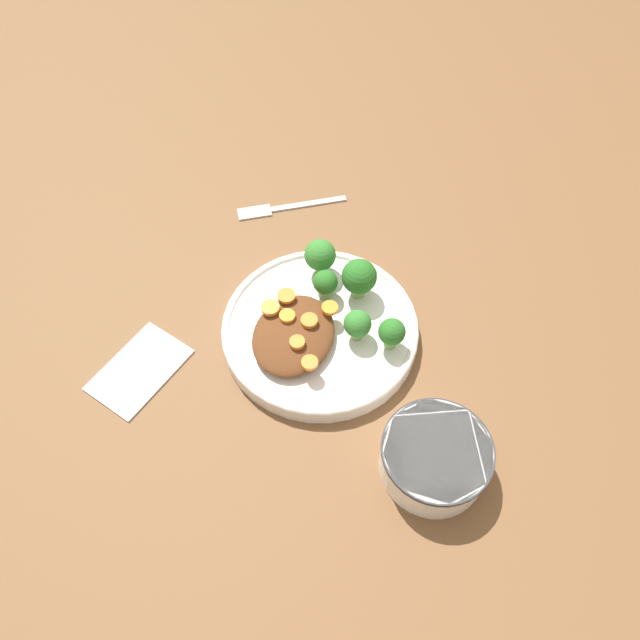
{
  "coord_description": "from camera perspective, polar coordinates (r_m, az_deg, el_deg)",
  "views": [
    {
      "loc": [
        -0.44,
        -0.14,
        0.71
      ],
      "look_at": [
        0.0,
        0.0,
        0.04
      ],
      "focal_mm": 35.0,
      "sensor_mm": 36.0,
      "label": 1
    }
  ],
  "objects": [
    {
      "name": "stew_mound",
      "position": [
        0.81,
        -2.44,
        -1.36
      ],
      "size": [
        0.13,
        0.1,
        0.02
      ],
      "primitive_type": "ellipsoid",
      "color": "#5B3319",
      "rests_on": "plate"
    },
    {
      "name": "broccoli_floret_1",
      "position": [
        0.8,
        3.5,
        -0.25
      ],
      "size": [
        0.04,
        0.04,
        0.05
      ],
      "color": "#7FA85B",
      "rests_on": "plate"
    },
    {
      "name": "carrot_slice_6",
      "position": [
        0.82,
        0.91,
        1.11
      ],
      "size": [
        0.02,
        0.02,
        0.01
      ],
      "primitive_type": "cylinder",
      "color": "orange",
      "rests_on": "stew_mound"
    },
    {
      "name": "carrot_slice_1",
      "position": [
        0.82,
        -4.56,
        1.13
      ],
      "size": [
        0.02,
        0.02,
        0.01
      ],
      "primitive_type": "cylinder",
      "color": "orange",
      "rests_on": "stew_mound"
    },
    {
      "name": "carrot_slice_0",
      "position": [
        0.81,
        -3.02,
        0.37
      ],
      "size": [
        0.02,
        0.02,
        0.01
      ],
      "primitive_type": "cylinder",
      "color": "orange",
      "rests_on": "stew_mound"
    },
    {
      "name": "napkin",
      "position": [
        0.85,
        -16.19,
        -4.34
      ],
      "size": [
        0.14,
        0.11,
        0.01
      ],
      "rotation": [
        0.0,
        0.0,
        -0.29
      ],
      "color": "white",
      "rests_on": "ground_plane"
    },
    {
      "name": "broccoli_floret_3",
      "position": [
        0.8,
        6.66,
        -0.89
      ],
      "size": [
        0.04,
        0.04,
        0.05
      ],
      "color": "#759E51",
      "rests_on": "plate"
    },
    {
      "name": "broccoli_floret_0",
      "position": [
        0.84,
        3.6,
        3.91
      ],
      "size": [
        0.05,
        0.05,
        0.06
      ],
      "color": "#759E51",
      "rests_on": "plate"
    },
    {
      "name": "ground_plane",
      "position": [
        0.85,
        -0.0,
        -1.4
      ],
      "size": [
        4.0,
        4.0,
        0.0
      ],
      "primitive_type": "plane",
      "color": "brown"
    },
    {
      "name": "plate",
      "position": [
        0.84,
        -0.0,
        -0.86
      ],
      "size": [
        0.26,
        0.26,
        0.03
      ],
      "color": "white",
      "rests_on": "ground_plane"
    },
    {
      "name": "fork",
      "position": [
        1.0,
        -3.56,
        10.23
      ],
      "size": [
        0.1,
        0.16,
        0.01
      ],
      "rotation": [
        0.0,
        0.0,
        8.38
      ],
      "color": "#B6B6B6",
      "rests_on": "ground_plane"
    },
    {
      "name": "carrot_slice_2",
      "position": [
        0.79,
        -2.1,
        -2.05
      ],
      "size": [
        0.02,
        0.02,
        0.01
      ],
      "primitive_type": "cylinder",
      "color": "orange",
      "rests_on": "stew_mound"
    },
    {
      "name": "broccoli_floret_2",
      "position": [
        0.84,
        0.49,
        3.35
      ],
      "size": [
        0.03,
        0.03,
        0.05
      ],
      "color": "#7FA85B",
      "rests_on": "plate"
    },
    {
      "name": "carrot_slice_4",
      "position": [
        0.77,
        -0.95,
        -3.93
      ],
      "size": [
        0.02,
        0.02,
        0.01
      ],
      "primitive_type": "cylinder",
      "color": "orange",
      "rests_on": "stew_mound"
    },
    {
      "name": "broccoli_floret_4",
      "position": [
        0.86,
        0.01,
        5.92
      ],
      "size": [
        0.04,
        0.04,
        0.06
      ],
      "color": "#7FA85B",
      "rests_on": "plate"
    },
    {
      "name": "dip_bowl",
      "position": [
        0.75,
        10.46,
        -12.23
      ],
      "size": [
        0.13,
        0.13,
        0.05
      ],
      "color": "white",
      "rests_on": "ground_plane"
    },
    {
      "name": "carrot_slice_5",
      "position": [
        0.83,
        -3.09,
        2.22
      ],
      "size": [
        0.02,
        0.02,
        0.01
      ],
      "primitive_type": "cylinder",
      "color": "orange",
      "rests_on": "stew_mound"
    },
    {
      "name": "carrot_slice_3",
      "position": [
        0.8,
        -0.99,
        -0.06
      ],
      "size": [
        0.02,
        0.02,
        0.01
      ],
      "primitive_type": "cylinder",
      "color": "orange",
      "rests_on": "stew_mound"
    }
  ]
}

